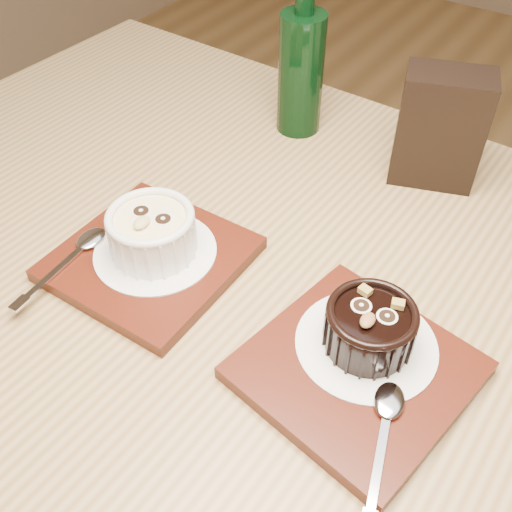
{
  "coord_description": "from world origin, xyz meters",
  "views": [
    {
      "loc": [
        0.09,
        -0.62,
        1.21
      ],
      "look_at": [
        -0.14,
        -0.29,
        0.81
      ],
      "focal_mm": 42.0,
      "sensor_mm": 36.0,
      "label": 1
    }
  ],
  "objects": [
    {
      "name": "condiment_stand",
      "position": [
        -0.07,
        0.0,
        0.82
      ],
      "size": [
        0.11,
        0.09,
        0.14
      ],
      "primitive_type": "cube",
      "rotation": [
        0.0,
        0.0,
        0.35
      ],
      "color": "black",
      "rests_on": "table"
    },
    {
      "name": "tray_left",
      "position": [
        -0.26,
        -0.31,
        0.76
      ],
      "size": [
        0.18,
        0.18,
        0.01
      ],
      "primitive_type": "cube",
      "rotation": [
        0.0,
        0.0,
        0.02
      ],
      "color": "#4E190D",
      "rests_on": "table"
    },
    {
      "name": "green_bottle",
      "position": [
        -0.27,
        0.01,
        0.84
      ],
      "size": [
        0.06,
        0.06,
        0.22
      ],
      "color": "black",
      "rests_on": "table"
    },
    {
      "name": "ramekin_white",
      "position": [
        -0.26,
        -0.31,
        0.79
      ],
      "size": [
        0.09,
        0.09,
        0.05
      ],
      "rotation": [
        0.0,
        0.0,
        0.11
      ],
      "color": "white",
      "rests_on": "doily_left"
    },
    {
      "name": "ground",
      "position": [
        0.0,
        0.0,
        0.0
      ],
      "size": [
        5.0,
        5.0,
        0.0
      ],
      "primitive_type": "plane",
      "color": "brown",
      "rests_on": "ground"
    },
    {
      "name": "spoon_left",
      "position": [
        -0.32,
        -0.37,
        0.77
      ],
      "size": [
        0.04,
        0.14,
        0.01
      ],
      "primitive_type": null,
      "rotation": [
        0.0,
        0.0,
        0.09
      ],
      "color": "silver",
      "rests_on": "tray_left"
    },
    {
      "name": "doily_left",
      "position": [
        -0.26,
        -0.31,
        0.77
      ],
      "size": [
        0.13,
        0.13,
        0.0
      ],
      "primitive_type": "cylinder",
      "color": "white",
      "rests_on": "tray_left"
    },
    {
      "name": "table",
      "position": [
        -0.13,
        -0.27,
        0.66
      ],
      "size": [
        1.22,
        0.83,
        0.75
      ],
      "rotation": [
        0.0,
        0.0,
        -0.03
      ],
      "color": "olive",
      "rests_on": "ground"
    },
    {
      "name": "doily_right",
      "position": [
        -0.02,
        -0.29,
        0.77
      ],
      "size": [
        0.13,
        0.13,
        0.0
      ],
      "primitive_type": "cylinder",
      "color": "white",
      "rests_on": "tray_right"
    },
    {
      "name": "spoon_right",
      "position": [
        0.04,
        -0.37,
        0.77
      ],
      "size": [
        0.06,
        0.14,
        0.01
      ],
      "primitive_type": null,
      "rotation": [
        0.0,
        0.0,
        0.3
      ],
      "color": "silver",
      "rests_on": "tray_right"
    },
    {
      "name": "ramekin_dark",
      "position": [
        -0.02,
        -0.29,
        0.79
      ],
      "size": [
        0.08,
        0.08,
        0.05
      ],
      "rotation": [
        0.0,
        0.0,
        0.06
      ],
      "color": "black",
      "rests_on": "doily_right"
    },
    {
      "name": "tray_right",
      "position": [
        -0.01,
        -0.32,
        0.76
      ],
      "size": [
        0.21,
        0.21,
        0.01
      ],
      "primitive_type": "cube",
      "rotation": [
        0.0,
        0.0,
        -0.17
      ],
      "color": "#4E190D",
      "rests_on": "table"
    }
  ]
}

